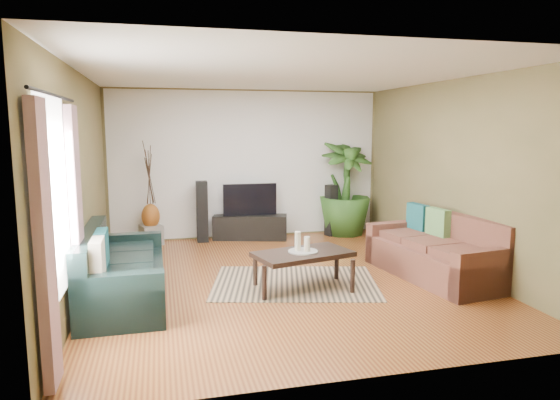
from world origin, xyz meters
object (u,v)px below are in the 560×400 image
object	(u,v)px
coffee_table	(303,271)
potted_plant	(345,188)
speaker_left	(202,212)
speaker_right	(331,210)
sofa_right	(434,246)
tv_stand	(250,227)
television	(250,199)
sofa_left	(124,265)
pedestal	(151,235)
vase	(151,216)
side_table	(110,264)

from	to	relation	value
coffee_table	potted_plant	xyz separation A→B (m)	(1.68, 2.97, 0.64)
speaker_left	speaker_right	size ratio (longest dim) A/B	1.13
sofa_right	tv_stand	xyz separation A→B (m)	(-2.02, 2.88, -0.20)
television	tv_stand	bearing A→B (deg)	0.00
tv_stand	speaker_left	distance (m)	0.92
speaker_right	sofa_right	bearing A→B (deg)	-96.73
sofa_left	speaker_right	bearing A→B (deg)	-52.46
sofa_right	pedestal	xyz separation A→B (m)	(-3.77, 2.88, -0.25)
television	speaker_right	bearing A→B (deg)	-2.29
tv_stand	potted_plant	xyz separation A→B (m)	(1.82, 0.00, 0.67)
sofa_left	speaker_left	size ratio (longest dim) A/B	1.93
coffee_table	sofa_right	bearing A→B (deg)	-12.17
sofa_right	sofa_left	bearing A→B (deg)	-98.67
sofa_left	tv_stand	size ratio (longest dim) A/B	1.58
coffee_table	tv_stand	world-z (taller)	coffee_table
vase	pedestal	bearing A→B (deg)	0.00
tv_stand	speaker_left	size ratio (longest dim) A/B	1.22
sofa_right	television	xyz separation A→B (m)	(-2.02, 2.88, 0.31)
speaker_left	vase	distance (m)	0.89
television	pedestal	bearing A→B (deg)	180.00
side_table	sofa_right	bearing A→B (deg)	-11.11
vase	sofa_right	bearing A→B (deg)	-37.40
coffee_table	side_table	size ratio (longest dim) A/B	2.52
potted_plant	pedestal	bearing A→B (deg)	180.00
sofa_left	sofa_right	size ratio (longest dim) A/B	1.04
sofa_left	television	xyz separation A→B (m)	(2.02, 2.84, 0.31)
sofa_right	pedestal	distance (m)	4.75
vase	speaker_right	bearing A→B (deg)	-1.07
sofa_left	speaker_left	bearing A→B (deg)	-22.68
sofa_right	speaker_right	world-z (taller)	speaker_right
pedestal	vase	xyz separation A→B (m)	(0.00, 0.00, 0.33)
sofa_right	speaker_left	world-z (taller)	speaker_left
coffee_table	tv_stand	size ratio (longest dim) A/B	0.89
potted_plant	side_table	xyz separation A→B (m)	(-4.06, -2.04, -0.65)
coffee_table	vase	xyz separation A→B (m)	(-1.88, 2.97, 0.25)
tv_stand	pedestal	bearing A→B (deg)	-164.83
tv_stand	television	world-z (taller)	television
television	side_table	world-z (taller)	television
coffee_table	side_table	bearing A→B (deg)	143.76
coffee_table	pedestal	world-z (taller)	coffee_table
speaker_right	speaker_left	bearing A→B (deg)	162.02
pedestal	side_table	xyz separation A→B (m)	(-0.50, -2.04, 0.07)
sofa_right	speaker_right	bearing A→B (deg)	-178.38
coffee_table	pedestal	size ratio (longest dim) A/B	3.48
tv_stand	pedestal	world-z (taller)	tv_stand
coffee_table	speaker_right	size ratio (longest dim) A/B	1.24
coffee_table	speaker_left	world-z (taller)	speaker_left
tv_stand	speaker_right	size ratio (longest dim) A/B	1.39
vase	coffee_table	bearing A→B (deg)	-57.62
sofa_right	tv_stand	bearing A→B (deg)	-153.15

